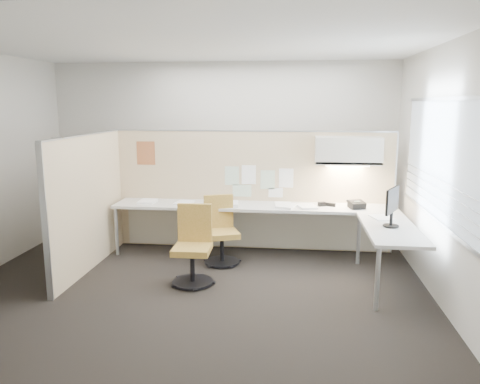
# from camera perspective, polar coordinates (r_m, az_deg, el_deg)

# --- Properties ---
(floor) EXTENTS (5.50, 4.50, 0.01)m
(floor) POSITION_cam_1_polar(r_m,az_deg,el_deg) (5.76, -5.57, -11.32)
(floor) COLOR black
(floor) RESTS_ON ground
(ceiling) EXTENTS (5.50, 4.50, 0.01)m
(ceiling) POSITION_cam_1_polar(r_m,az_deg,el_deg) (5.37, -6.14, 17.66)
(ceiling) COLOR white
(ceiling) RESTS_ON wall_back
(wall_back) EXTENTS (5.50, 0.02, 2.80)m
(wall_back) POSITION_cam_1_polar(r_m,az_deg,el_deg) (7.59, -2.20, 5.05)
(wall_back) COLOR beige
(wall_back) RESTS_ON ground
(wall_front) EXTENTS (5.50, 0.02, 2.80)m
(wall_front) POSITION_cam_1_polar(r_m,az_deg,el_deg) (3.26, -14.30, -2.93)
(wall_front) COLOR beige
(wall_front) RESTS_ON ground
(wall_right) EXTENTS (0.02, 4.50, 2.80)m
(wall_right) POSITION_cam_1_polar(r_m,az_deg,el_deg) (5.50, 23.41, 2.00)
(wall_right) COLOR beige
(wall_right) RESTS_ON ground
(window_pane) EXTENTS (0.01, 2.80, 1.30)m
(window_pane) POSITION_cam_1_polar(r_m,az_deg,el_deg) (5.48, 23.27, 3.56)
(window_pane) COLOR #ACBCC8
(window_pane) RESTS_ON wall_right
(partition_back) EXTENTS (4.10, 0.06, 1.75)m
(partition_back) POSITION_cam_1_polar(r_m,az_deg,el_deg) (6.95, 1.50, 0.16)
(partition_back) COLOR beige
(partition_back) RESTS_ON floor
(partition_left) EXTENTS (0.06, 2.20, 1.75)m
(partition_left) POSITION_cam_1_polar(r_m,az_deg,el_deg) (6.42, -17.96, -1.25)
(partition_left) COLOR beige
(partition_left) RESTS_ON floor
(desk) EXTENTS (4.00, 2.07, 0.73)m
(desk) POSITION_cam_1_polar(r_m,az_deg,el_deg) (6.53, 4.45, -3.03)
(desk) COLOR beige
(desk) RESTS_ON floor
(overhead_bin) EXTENTS (0.90, 0.36, 0.38)m
(overhead_bin) POSITION_cam_1_polar(r_m,az_deg,el_deg) (6.67, 13.03, 4.95)
(overhead_bin) COLOR beige
(overhead_bin) RESTS_ON partition_back
(task_light_strip) EXTENTS (0.60, 0.06, 0.02)m
(task_light_strip) POSITION_cam_1_polar(r_m,az_deg,el_deg) (6.70, 12.95, 3.16)
(task_light_strip) COLOR #FFEABF
(task_light_strip) RESTS_ON overhead_bin
(pinned_papers) EXTENTS (1.01, 0.00, 0.47)m
(pinned_papers) POSITION_cam_1_polar(r_m,az_deg,el_deg) (6.89, 2.14, 1.39)
(pinned_papers) COLOR #8CBF8C
(pinned_papers) RESTS_ON partition_back
(poster) EXTENTS (0.28, 0.00, 0.35)m
(poster) POSITION_cam_1_polar(r_m,az_deg,el_deg) (7.16, -11.41, 4.67)
(poster) COLOR orange
(poster) RESTS_ON partition_back
(chair_left) EXTENTS (0.55, 0.56, 0.91)m
(chair_left) POSITION_cam_1_polar(r_m,az_deg,el_deg) (6.40, -2.36, -4.94)
(chair_left) COLOR black
(chair_left) RESTS_ON floor
(chair_right) EXTENTS (0.49, 0.49, 0.94)m
(chair_right) POSITION_cam_1_polar(r_m,az_deg,el_deg) (5.72, -5.73, -6.77)
(chair_right) COLOR black
(chair_right) RESTS_ON floor
(monitor) EXTENTS (0.22, 0.40, 0.46)m
(monitor) POSITION_cam_1_polar(r_m,az_deg,el_deg) (5.70, 18.05, -1.47)
(monitor) COLOR black
(monitor) RESTS_ON desk
(phone) EXTENTS (0.26, 0.25, 0.12)m
(phone) POSITION_cam_1_polar(r_m,az_deg,el_deg) (6.62, 14.00, -1.52)
(phone) COLOR black
(phone) RESTS_ON desk
(stapler) EXTENTS (0.14, 0.09, 0.05)m
(stapler) POSITION_cam_1_polar(r_m,az_deg,el_deg) (6.68, 10.98, -1.53)
(stapler) COLOR black
(stapler) RESTS_ON desk
(tape_dispenser) EXTENTS (0.12, 0.10, 0.06)m
(tape_dispenser) POSITION_cam_1_polar(r_m,az_deg,el_deg) (6.67, 9.94, -1.46)
(tape_dispenser) COLOR black
(tape_dispenser) RESTS_ON desk
(coat_hook) EXTENTS (0.18, 0.43, 1.29)m
(coat_hook) POSITION_cam_1_polar(r_m,az_deg,el_deg) (5.75, -21.90, 2.70)
(coat_hook) COLOR silver
(coat_hook) RESTS_ON partition_left
(paper_stack_0) EXTENTS (0.23, 0.30, 0.03)m
(paper_stack_0) POSITION_cam_1_polar(r_m,az_deg,el_deg) (6.96, -11.19, -1.13)
(paper_stack_0) COLOR white
(paper_stack_0) RESTS_ON desk
(paper_stack_1) EXTENTS (0.27, 0.33, 0.02)m
(paper_stack_1) POSITION_cam_1_polar(r_m,az_deg,el_deg) (6.81, -6.84, -1.30)
(paper_stack_1) COLOR white
(paper_stack_1) RESTS_ON desk
(paper_stack_2) EXTENTS (0.26, 0.32, 0.05)m
(paper_stack_2) POSITION_cam_1_polar(r_m,az_deg,el_deg) (6.61, -1.24, -1.47)
(paper_stack_2) COLOR white
(paper_stack_2) RESTS_ON desk
(paper_stack_3) EXTENTS (0.25, 0.32, 0.02)m
(paper_stack_3) POSITION_cam_1_polar(r_m,az_deg,el_deg) (6.69, 5.27, -1.50)
(paper_stack_3) COLOR white
(paper_stack_3) RESTS_ON desk
(paper_stack_4) EXTENTS (0.30, 0.35, 0.03)m
(paper_stack_4) POSITION_cam_1_polar(r_m,az_deg,el_deg) (6.57, 8.18, -1.76)
(paper_stack_4) COLOR white
(paper_stack_4) RESTS_ON desk
(paper_stack_5) EXTENTS (0.31, 0.35, 0.02)m
(paper_stack_5) POSITION_cam_1_polar(r_m,az_deg,el_deg) (6.16, 16.89, -3.00)
(paper_stack_5) COLOR white
(paper_stack_5) RESTS_ON desk
(paper_stack_6) EXTENTS (0.31, 0.35, 0.03)m
(paper_stack_6) POSITION_cam_1_polar(r_m,az_deg,el_deg) (6.54, 5.66, -1.73)
(paper_stack_6) COLOR white
(paper_stack_6) RESTS_ON desk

